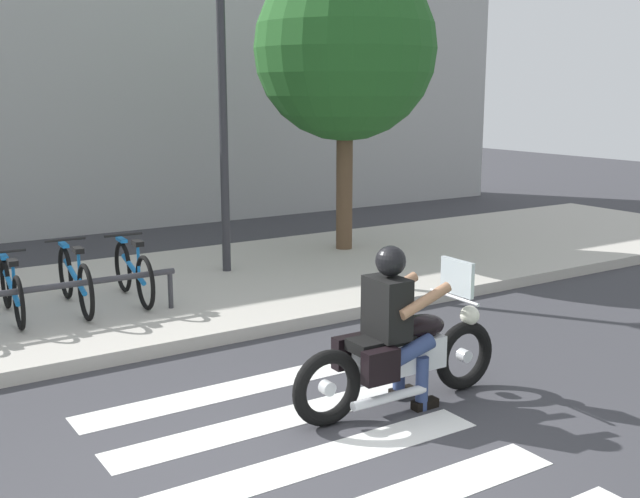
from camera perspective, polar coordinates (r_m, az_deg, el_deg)
The scene contains 12 objects.
ground_plane at distance 5.85m, azimuth -3.74°, elevation -16.14°, with size 48.00×48.00×0.00m, color #38383D.
sidewalk at distance 10.20m, azimuth -17.69°, elevation -3.99°, with size 24.00×4.40×0.15m, color #B7B2A8.
crosswalk_stripe_2 at distance 6.06m, azimuth 0.09°, elevation -15.06°, with size 2.80×0.40×0.01m, color white.
crosswalk_stripe_3 at distance 6.68m, azimuth -3.76°, elevation -12.45°, with size 2.80×0.40×0.01m, color white.
crosswalk_stripe_4 at distance 7.33m, azimuth -6.88°, elevation -10.25°, with size 2.80×0.40×0.01m, color white.
motorcycle at distance 6.84m, azimuth 5.93°, elevation -7.73°, with size 2.14×0.62×1.24m.
rider at distance 6.69m, azimuth 5.46°, elevation -4.87°, with size 0.63×0.54×1.44m.
bicycle_4 at distance 9.52m, azimuth -21.56°, elevation -2.80°, with size 0.48×1.59×0.73m.
bicycle_5 at distance 9.67m, azimuth -17.43°, elevation -2.16°, with size 0.48×1.74×0.79m.
bicycle_6 at distance 9.87m, azimuth -13.45°, elevation -1.67°, with size 0.48×1.61×0.79m.
street_lamp at distance 11.06m, azimuth -7.13°, elevation 11.47°, with size 0.28×0.28×4.50m.
tree_near_rack at distance 12.60m, azimuth 1.85°, elevation 14.32°, with size 2.87×2.87×4.77m.
Camera 1 is at (-2.51, -4.53, 2.72)m, focal length 43.88 mm.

